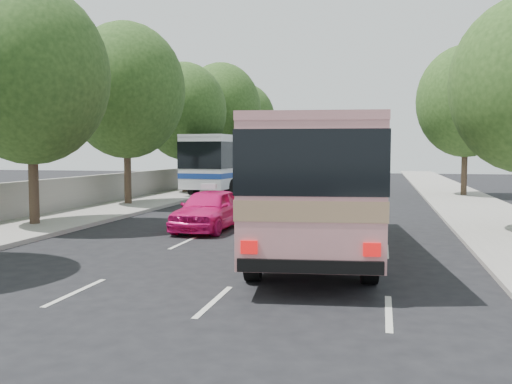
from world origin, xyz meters
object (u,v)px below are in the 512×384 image
(pink_taxi, at_px, (209,209))
(tour_coach_rear, at_px, (269,161))
(tour_coach_front, at_px, (236,159))
(pink_bus, at_px, (312,173))
(white_pickup, at_px, (265,189))

(pink_taxi, distance_m, tour_coach_rear, 22.74)
(pink_taxi, bearing_deg, tour_coach_rear, 97.99)
(tour_coach_front, bearing_deg, tour_coach_rear, 79.97)
(pink_bus, height_order, tour_coach_rear, pink_bus)
(white_pickup, height_order, tour_coach_front, tour_coach_front)
(pink_bus, distance_m, tour_coach_rear, 26.60)
(pink_taxi, height_order, white_pickup, white_pickup)
(pink_taxi, xyz_separation_m, tour_coach_rear, (-2.50, 22.57, 1.36))
(white_pickup, relative_size, tour_coach_rear, 0.49)
(tour_coach_rear, bearing_deg, pink_bus, -75.77)
(tour_coach_rear, bearing_deg, white_pickup, -79.30)
(white_pickup, xyz_separation_m, tour_coach_front, (-3.78, 8.02, 1.46))
(pink_bus, distance_m, pink_taxi, 5.42)
(pink_taxi, xyz_separation_m, tour_coach_front, (-3.78, 17.59, 1.55))
(pink_bus, xyz_separation_m, tour_coach_rear, (-6.62, 25.76, -0.12))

